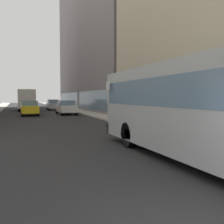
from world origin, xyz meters
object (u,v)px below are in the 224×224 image
transit_bus (215,105)px  car_yellow_taxi (30,108)px  car_silver_sedan (53,105)px  car_white_van (66,107)px  box_truck (26,99)px

transit_bus → car_yellow_taxi: bearing=99.5°
transit_bus → car_silver_sedan: 35.83m
transit_bus → car_white_van: 24.34m
car_silver_sedan → car_white_van: 11.49m
transit_bus → car_yellow_taxi: size_ratio=2.71×
car_white_van → transit_bus: bearing=-90.0°
car_silver_sedan → car_white_van: (0.00, -11.49, 0.00)m
car_yellow_taxi → transit_bus: bearing=-80.5°
car_silver_sedan → car_white_van: bearing=-90.0°
car_yellow_taxi → car_silver_sedan: (4.00, 11.81, -0.00)m
car_white_van → car_yellow_taxi: bearing=-175.4°
car_yellow_taxi → car_white_van: (4.00, 0.32, 0.00)m
car_white_van → box_truck: size_ratio=0.63×
transit_bus → box_truck: size_ratio=1.54×
car_yellow_taxi → box_truck: (-0.00, 10.56, 0.85)m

